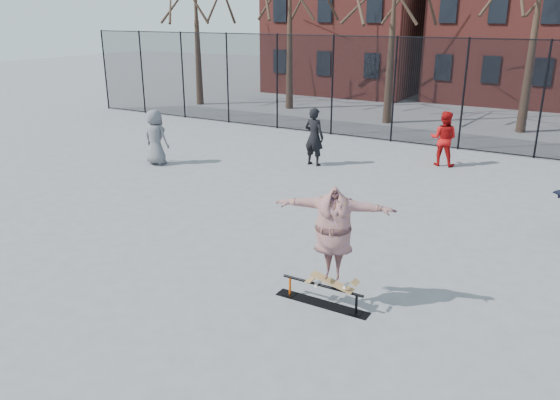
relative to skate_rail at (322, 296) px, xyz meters
The scene contains 8 objects.
ground 1.91m from the skate_rail, behind, with size 100.00×100.00×0.00m, color slate.
skate_rail is the anchor object (origin of this frame).
skateboard 0.33m from the skate_rail, ahead, with size 0.84×0.20×0.10m, color olive, non-canonical shape.
skater 1.15m from the skate_rail, ahead, with size 1.97×0.54×1.60m, color #573688.
bystander_grey 10.50m from the skate_rail, 147.78° to the left, with size 0.89×0.58×1.83m, color #5A5B5F.
bystander_black 9.24m from the skate_rail, 117.94° to the left, with size 0.69×0.46×1.90m, color black.
bystander_red 10.30m from the skate_rail, 93.59° to the left, with size 0.87×0.68×1.79m, color #AB0F0F.
fence 13.10m from the skate_rail, 98.49° to the left, with size 34.03×0.07×4.00m.
Camera 1 is at (5.50, -7.39, 4.75)m, focal length 35.00 mm.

